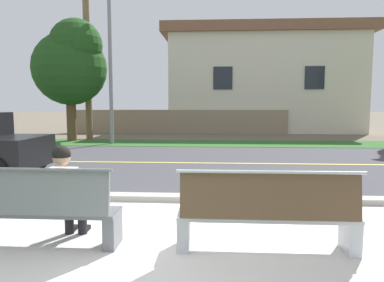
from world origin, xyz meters
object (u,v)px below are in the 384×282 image
(shade_tree_far_left, at_px, (71,63))
(streetlamp, at_px, (111,45))
(seated_person_white, at_px, (66,190))
(bench_right, at_px, (267,214))
(bench_left, at_px, (31,210))

(shade_tree_far_left, bearing_deg, streetlamp, -20.08)
(seated_person_white, bearing_deg, shade_tree_far_left, 111.36)
(bench_right, distance_m, seated_person_white, 2.48)
(bench_right, height_order, shade_tree_far_left, shade_tree_far_left)
(bench_right, bearing_deg, seated_person_white, 175.97)
(bench_right, distance_m, streetlamp, 13.16)
(streetlamp, distance_m, shade_tree_far_left, 2.33)
(seated_person_white, bearing_deg, bench_right, -4.03)
(bench_right, xyz_separation_m, streetlamp, (-5.10, 11.52, 3.80))
(seated_person_white, height_order, shade_tree_far_left, shade_tree_far_left)
(bench_left, relative_size, seated_person_white, 1.67)
(streetlamp, bearing_deg, seated_person_white, -76.94)
(bench_left, height_order, seated_person_white, seated_person_white)
(bench_left, bearing_deg, shade_tree_far_left, 109.59)
(bench_left, xyz_separation_m, bench_right, (2.83, 0.00, 0.00))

